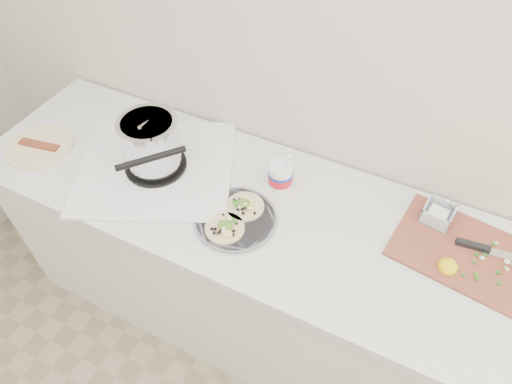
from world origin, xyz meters
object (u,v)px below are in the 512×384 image
at_px(tub, 281,174).
at_px(cutboard, 465,247).
at_px(taco_plate, 235,217).
at_px(stove, 153,151).
at_px(bacon_plate, 40,147).

relative_size(tub, cutboard, 0.43).
height_order(taco_plate, tub, tub).
distance_m(taco_plate, tub, 0.23).
bearing_deg(stove, bacon_plate, 168.42).
relative_size(stove, bacon_plate, 2.82).
bearing_deg(stove, cutboard, -17.49).
xyz_separation_m(cutboard, bacon_plate, (-1.59, -0.24, -0.01)).
distance_m(taco_plate, bacon_plate, 0.87).
xyz_separation_m(taco_plate, tub, (0.07, 0.21, 0.05)).
distance_m(stove, cutboard, 1.12).
bearing_deg(taco_plate, stove, 167.24).
height_order(stove, bacon_plate, stove).
bearing_deg(cutboard, bacon_plate, -163.86).
distance_m(taco_plate, cutboard, 0.76).
bearing_deg(bacon_plate, taco_plate, 1.44).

